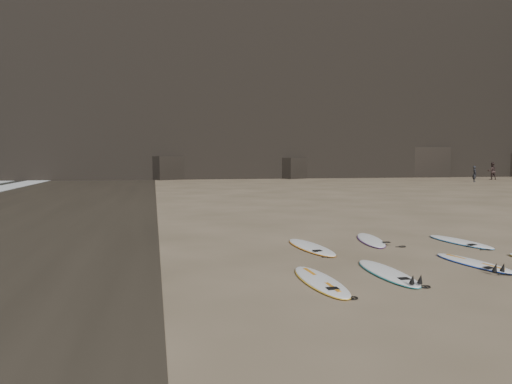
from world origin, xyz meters
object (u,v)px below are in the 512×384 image
surfboard_1 (387,272)px  surfboard_2 (474,263)px  surfboard_6 (371,240)px  surfboard_0 (320,281)px  surfboard_5 (311,247)px  person_a (475,174)px  surfboard_7 (460,241)px  person_b (492,171)px

surfboard_1 → surfboard_2: size_ratio=1.08×
surfboard_6 → surfboard_0: bearing=-112.6°
surfboard_5 → person_a: size_ratio=1.70×
surfboard_0 → surfboard_2: bearing=11.3°
surfboard_1 → person_a: size_ratio=1.60×
surfboard_7 → surfboard_1: bearing=-148.3°
person_a → surfboard_1: bearing=162.2°
surfboard_0 → person_b: bearing=48.3°
surfboard_0 → surfboard_5: size_ratio=0.95×
surfboard_2 → surfboard_5: (-2.97, 2.59, 0.01)m
surfboard_0 → person_a: (27.38, 34.07, 0.74)m
surfboard_5 → surfboard_7: 4.35m
surfboard_2 → surfboard_0: bearing=-175.8°
surfboard_0 → person_a: 43.71m
surfboard_6 → person_b: (29.32, 33.83, 0.88)m
surfboard_6 → surfboard_7: bearing=-5.8°
surfboard_1 → person_b: bearing=51.2°
surfboard_2 → surfboard_5: surfboard_5 is taller
surfboard_0 → surfboard_7: (5.28, 3.45, -0.00)m
surfboard_1 → surfboard_5: size_ratio=0.94×
surfboard_6 → surfboard_5: bearing=-147.3°
surfboard_0 → person_b: person_b is taller
surfboard_6 → person_a: (24.42, 29.85, 0.74)m
surfboard_0 → surfboard_2: surfboard_0 is taller
surfboard_2 → person_b: 46.77m
surfboard_0 → person_b: (32.28, 38.05, 0.87)m
person_a → person_b: (4.90, 3.98, 0.14)m
surfboard_1 → surfboard_6: same height
surfboard_0 → person_a: size_ratio=1.62×
surfboard_0 → surfboard_2: size_ratio=1.10×
surfboard_1 → surfboard_5: bearing=102.1°
person_b → surfboard_5: bearing=62.7°
surfboard_0 → surfboard_1: (1.57, 0.40, -0.00)m
surfboard_2 → person_a: (23.47, 33.19, 0.74)m
surfboard_1 → surfboard_7: size_ratio=1.02×
surfboard_7 → person_b: size_ratio=1.33×
surfboard_6 → person_a: size_ratio=1.59×
surfboard_0 → person_a: bearing=49.8°
surfboard_5 → surfboard_6: surfboard_5 is taller
surfboard_2 → surfboard_1: bearing=-176.8°
surfboard_5 → person_a: 40.45m
surfboard_7 → surfboard_0: bearing=-154.6°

